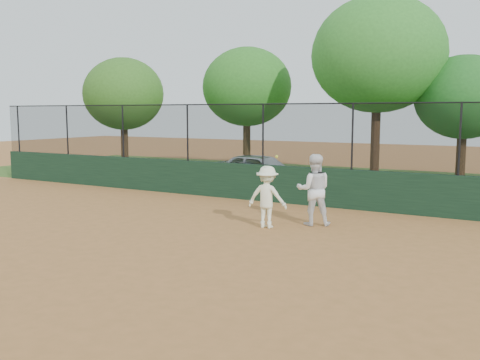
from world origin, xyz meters
The scene contains 11 objects.
ground centered at (0.00, 0.00, 0.00)m, with size 80.00×80.00×0.00m, color #AB6C37.
back_wall centered at (0.00, 6.00, 0.60)m, with size 26.00×0.20×1.20m, color #17331F.
grass_strip centered at (0.00, 12.00, 0.00)m, with size 36.00×12.00×0.01m, color #2D4D18.
parked_car centered at (-1.87, 8.52, 0.68)m, with size 1.60×3.99×1.36m, color silver.
player_second centered at (2.39, 3.28, 0.93)m, with size 0.90×0.70×1.85m, color white.
player_main centered at (1.48, 2.39, 0.79)m, with size 1.08×0.76×1.89m.
fence_assembly centered at (-0.03, 6.00, 2.24)m, with size 26.00×0.06×2.00m.
tree_0 centered at (-10.59, 10.64, 3.79)m, with size 4.08×3.71×5.57m.
tree_1 centered at (-4.89, 12.85, 4.09)m, with size 4.30×3.91×5.96m.
tree_2 centered at (1.62, 11.68, 5.15)m, with size 5.28×4.80×7.44m.
tree_3 centered at (4.74, 12.44, 3.47)m, with size 3.69×3.35×5.07m.
Camera 1 is at (7.48, -9.54, 2.92)m, focal length 40.00 mm.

